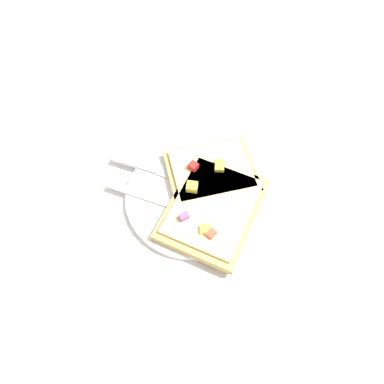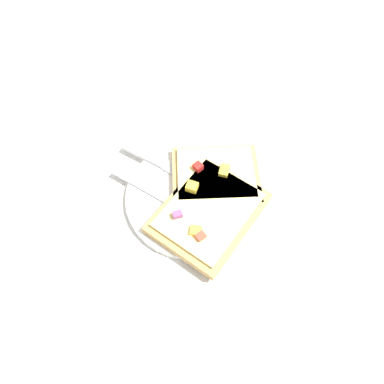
{
  "view_description": "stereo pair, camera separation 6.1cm",
  "coord_description": "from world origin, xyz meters",
  "px_view_note": "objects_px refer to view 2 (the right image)",
  "views": [
    {
      "loc": [
        0.08,
        0.3,
        0.55
      ],
      "look_at": [
        0.0,
        0.0,
        0.02
      ],
      "focal_mm": 35.0,
      "sensor_mm": 36.0,
      "label": 1
    },
    {
      "loc": [
        0.02,
        0.31,
        0.55
      ],
      "look_at": [
        0.0,
        0.0,
        0.02
      ],
      "focal_mm": 35.0,
      "sensor_mm": 36.0,
      "label": 2
    }
  ],
  "objects_px": {
    "pizza_slice_main": "(209,212)",
    "knife": "(170,167)",
    "plate": "(192,197)",
    "napkin": "(59,239)",
    "pizza_slice_corner": "(216,175)",
    "fork": "(176,205)"
  },
  "relations": [
    {
      "from": "pizza_slice_main",
      "to": "knife",
      "type": "bearing_deg",
      "value": 71.65
    },
    {
      "from": "pizza_slice_main",
      "to": "plate",
      "type": "bearing_deg",
      "value": 71.62
    },
    {
      "from": "knife",
      "to": "napkin",
      "type": "relative_size",
      "value": 1.26
    },
    {
      "from": "pizza_slice_corner",
      "to": "napkin",
      "type": "xyz_separation_m",
      "value": [
        0.26,
        0.09,
        -0.02
      ]
    },
    {
      "from": "pizza_slice_corner",
      "to": "napkin",
      "type": "distance_m",
      "value": 0.27
    },
    {
      "from": "pizza_slice_corner",
      "to": "pizza_slice_main",
      "type": "bearing_deg",
      "value": -103.48
    },
    {
      "from": "plate",
      "to": "napkin",
      "type": "bearing_deg",
      "value": 15.37
    },
    {
      "from": "plate",
      "to": "fork",
      "type": "relative_size",
      "value": 1.14
    },
    {
      "from": "plate",
      "to": "knife",
      "type": "height_order",
      "value": "knife"
    },
    {
      "from": "plate",
      "to": "pizza_slice_main",
      "type": "distance_m",
      "value": 0.05
    },
    {
      "from": "plate",
      "to": "pizza_slice_main",
      "type": "bearing_deg",
      "value": 121.26
    },
    {
      "from": "pizza_slice_main",
      "to": "pizza_slice_corner",
      "type": "distance_m",
      "value": 0.07
    },
    {
      "from": "fork",
      "to": "napkin",
      "type": "distance_m",
      "value": 0.19
    },
    {
      "from": "fork",
      "to": "napkin",
      "type": "height_order",
      "value": "fork"
    },
    {
      "from": "plate",
      "to": "pizza_slice_corner",
      "type": "relative_size",
      "value": 1.48
    },
    {
      "from": "knife",
      "to": "pizza_slice_corner",
      "type": "height_order",
      "value": "pizza_slice_corner"
    },
    {
      "from": "knife",
      "to": "pizza_slice_corner",
      "type": "xyz_separation_m",
      "value": [
        -0.08,
        0.03,
        0.01
      ]
    },
    {
      "from": "pizza_slice_corner",
      "to": "knife",
      "type": "bearing_deg",
      "value": 163.06
    },
    {
      "from": "pizza_slice_corner",
      "to": "napkin",
      "type": "relative_size",
      "value": 0.96
    },
    {
      "from": "knife",
      "to": "pizza_slice_corner",
      "type": "bearing_deg",
      "value": 16.44
    },
    {
      "from": "pizza_slice_main",
      "to": "pizza_slice_corner",
      "type": "relative_size",
      "value": 1.46
    },
    {
      "from": "plate",
      "to": "napkin",
      "type": "xyz_separation_m",
      "value": [
        0.21,
        0.06,
        -0.0
      ]
    }
  ]
}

